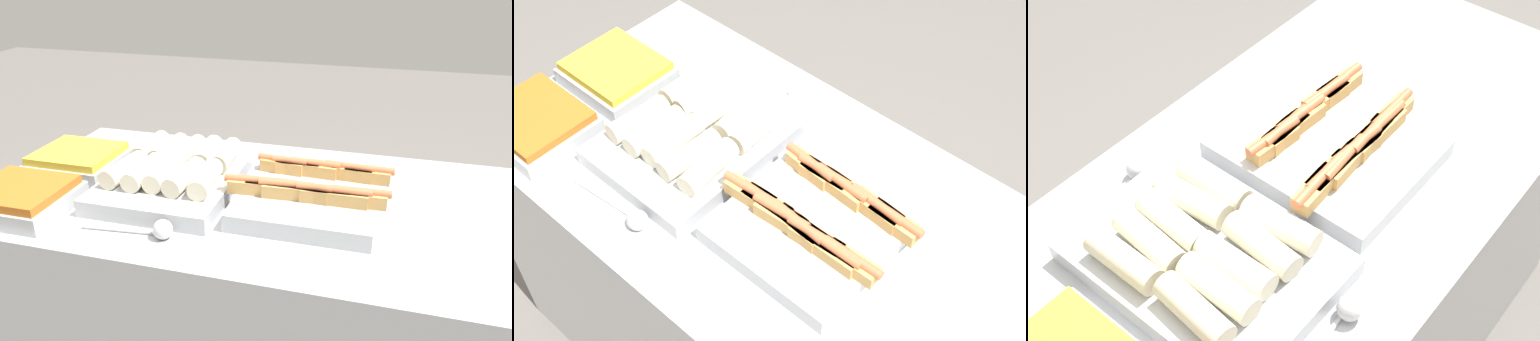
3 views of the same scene
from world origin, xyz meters
The scene contains 7 objects.
counter centered at (0.00, 0.00, 0.45)m, with size 1.70×0.82×0.91m.
tray_hotdogs centered at (0.08, 0.00, 0.95)m, with size 0.45×0.45×0.10m.
tray_wraps centered at (-0.33, 0.00, 0.95)m, with size 0.37×0.51×0.11m.
tray_side_front centered at (-0.69, -0.26, 0.94)m, with size 0.26×0.24×0.07m.
tray_side_back centered at (-0.69, 0.02, 0.94)m, with size 0.26×0.24×0.07m.
serving_spoon_near centered at (-0.26, -0.29, 0.93)m, with size 0.25×0.05×0.05m.
serving_spoon_far centered at (-0.26, 0.29, 0.93)m, with size 0.25×0.05×0.05m.
Camera 1 is at (0.26, -1.26, 1.58)m, focal length 35.00 mm.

